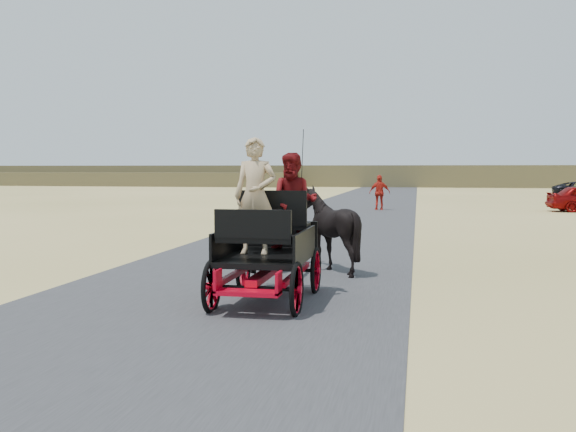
% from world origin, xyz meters
% --- Properties ---
extents(ground, '(140.00, 140.00, 0.00)m').
position_xyz_m(ground, '(0.00, 0.00, 0.00)').
color(ground, tan).
extents(road, '(6.00, 140.00, 0.01)m').
position_xyz_m(road, '(0.00, 0.00, 0.01)').
color(road, '#38383A').
rests_on(road, ground).
extents(ridge_far, '(140.00, 6.00, 2.40)m').
position_xyz_m(ridge_far, '(0.00, 62.00, 1.20)').
color(ridge_far, brown).
rests_on(ridge_far, ground).
extents(ridge_near, '(40.00, 4.00, 1.60)m').
position_xyz_m(ridge_near, '(-30.00, 58.00, 0.80)').
color(ridge_near, brown).
rests_on(ridge_near, ground).
extents(carriage, '(1.30, 2.40, 0.72)m').
position_xyz_m(carriage, '(0.83, -2.03, 0.36)').
color(carriage, black).
rests_on(carriage, ground).
extents(horse_left, '(0.91, 2.01, 1.70)m').
position_xyz_m(horse_left, '(0.28, 0.97, 0.85)').
color(horse_left, black).
rests_on(horse_left, ground).
extents(horse_right, '(1.37, 1.54, 1.70)m').
position_xyz_m(horse_right, '(1.38, 0.97, 0.85)').
color(horse_right, black).
rests_on(horse_right, ground).
extents(driver_man, '(0.66, 0.43, 1.80)m').
position_xyz_m(driver_man, '(0.63, -1.98, 1.62)').
color(driver_man, tan).
rests_on(driver_man, carriage).
extents(passenger_woman, '(0.77, 0.60, 1.58)m').
position_xyz_m(passenger_woman, '(1.13, -1.43, 1.51)').
color(passenger_woman, '#660C0F').
rests_on(passenger_woman, carriage).
extents(pedestrian, '(1.06, 0.55, 1.73)m').
position_xyz_m(pedestrian, '(1.24, 20.23, 0.86)').
color(pedestrian, red).
rests_on(pedestrian, ground).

